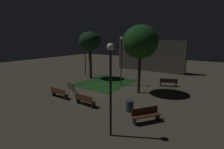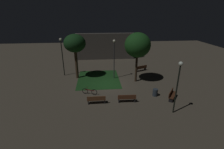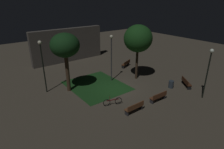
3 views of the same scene
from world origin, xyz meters
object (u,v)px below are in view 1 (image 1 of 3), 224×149
at_px(lamp_post_path_center, 121,53).
at_px(bicycle, 71,87).
at_px(bench_corner, 85,100).
at_px(bench_lawn_edge, 146,114).
at_px(bench_front_right, 59,92).
at_px(trash_bin, 130,106).
at_px(bench_path_side, 168,82).
at_px(lamp_post_plaza_east, 111,76).
at_px(lamp_post_plaza_west, 85,50).
at_px(tree_tall_center, 90,42).
at_px(tree_near_wall, 140,42).

bearing_deg(lamp_post_path_center, bicycle, -126.13).
height_order(bench_corner, lamp_post_path_center, lamp_post_path_center).
height_order(bench_lawn_edge, lamp_post_path_center, lamp_post_path_center).
height_order(bench_corner, bicycle, bicycle).
bearing_deg(bench_front_right, bench_corner, 0.00).
relative_size(bench_lawn_edge, trash_bin, 2.20).
height_order(trash_bin, bicycle, bicycle).
bearing_deg(bench_path_side, lamp_post_plaza_east, -89.88).
xyz_separation_m(bench_front_right, trash_bin, (6.29, 1.03, -0.09)).
bearing_deg(bench_lawn_edge, lamp_post_path_center, 131.60).
bearing_deg(bench_corner, lamp_post_path_center, 95.43).
bearing_deg(lamp_post_plaza_west, lamp_post_path_center, -14.16).
height_order(bench_lawn_edge, tree_tall_center, tree_tall_center).
height_order(tree_tall_center, trash_bin, tree_tall_center).
relative_size(bench_front_right, bench_lawn_edge, 1.04).
xyz_separation_m(bench_lawn_edge, lamp_post_plaza_east, (-0.94, -2.40, 2.75)).
distance_m(lamp_post_path_center, bicycle, 6.20).
height_order(tree_near_wall, bicycle, tree_near_wall).
height_order(tree_near_wall, lamp_post_plaza_west, tree_near_wall).
distance_m(bench_front_right, tree_near_wall, 8.34).
relative_size(bench_front_right, tree_tall_center, 0.31).
distance_m(bench_lawn_edge, lamp_post_plaza_east, 3.77).
distance_m(bench_path_side, tree_tall_center, 10.44).
distance_m(tree_tall_center, lamp_post_plaza_east, 13.20).
xyz_separation_m(bench_front_right, lamp_post_path_center, (2.42, 6.34, 3.01)).
height_order(bench_lawn_edge, tree_near_wall, tree_near_wall).
height_order(bench_lawn_edge, lamp_post_plaza_west, lamp_post_plaza_west).
xyz_separation_m(bench_corner, lamp_post_path_center, (-0.60, 6.34, 3.01)).
bearing_deg(lamp_post_plaza_east, trash_bin, 100.25).
distance_m(bench_front_right, bench_path_side, 11.16).
bearing_deg(lamp_post_plaza_west, trash_bin, -33.18).
distance_m(lamp_post_plaza_east, trash_bin, 4.29).
relative_size(bench_path_side, tree_tall_center, 0.31).
bearing_deg(bench_front_right, lamp_post_path_center, 69.13).
xyz_separation_m(tree_near_wall, bicycle, (-5.84, -3.05, -4.36)).
bearing_deg(bench_corner, trash_bin, 17.45).
xyz_separation_m(bench_lawn_edge, lamp_post_plaza_west, (-12.30, 7.82, 3.01)).
bearing_deg(bicycle, lamp_post_plaza_east, -28.73).
bearing_deg(tree_tall_center, bench_path_side, 11.00).
xyz_separation_m(bench_front_right, bicycle, (-0.73, 2.02, -0.14)).
distance_m(bench_path_side, lamp_post_plaza_west, 11.75).
relative_size(bench_lawn_edge, lamp_post_plaza_west, 0.33).
distance_m(tree_tall_center, tree_near_wall, 7.90).
distance_m(bench_corner, lamp_post_plaza_west, 11.43).
relative_size(trash_bin, bicycle, 0.47).
xyz_separation_m(bench_corner, bicycle, (-3.75, 2.02, -0.14)).
xyz_separation_m(bench_front_right, bench_path_side, (6.84, 8.81, 0.00)).
relative_size(bench_front_right, tree_near_wall, 0.29).
height_order(bench_lawn_edge, trash_bin, bench_lawn_edge).
relative_size(lamp_post_plaza_east, trash_bin, 6.10).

